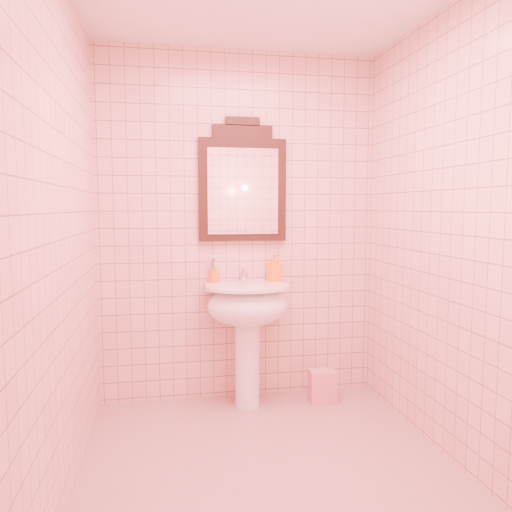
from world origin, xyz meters
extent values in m
plane|color=tan|center=(0.00, 0.00, 0.00)|extent=(2.20, 2.20, 0.00)
cube|color=beige|center=(0.00, 1.10, 1.25)|extent=(2.00, 0.02, 2.50)
cylinder|color=white|center=(0.02, 0.88, 0.35)|extent=(0.17, 0.17, 0.70)
ellipsoid|color=white|center=(0.02, 0.86, 0.72)|extent=(0.56, 0.46, 0.28)
cube|color=white|center=(0.02, 1.03, 0.83)|extent=(0.56, 0.15, 0.05)
cylinder|color=white|center=(0.02, 0.86, 0.85)|extent=(0.58, 0.58, 0.02)
cylinder|color=white|center=(0.02, 1.03, 0.91)|extent=(0.04, 0.04, 0.09)
cylinder|color=white|center=(0.02, 0.97, 0.94)|extent=(0.02, 0.10, 0.02)
cylinder|color=white|center=(0.02, 0.92, 0.93)|extent=(0.02, 0.02, 0.04)
cube|color=white|center=(0.02, 1.04, 0.96)|extent=(0.01, 0.07, 0.01)
cube|color=black|center=(0.02, 1.08, 1.52)|extent=(0.63, 0.05, 0.73)
cube|color=black|center=(0.02, 1.08, 1.93)|extent=(0.42, 0.05, 0.09)
cube|color=black|center=(0.02, 1.08, 2.00)|extent=(0.24, 0.05, 0.06)
cube|color=white|center=(0.02, 1.05, 1.51)|extent=(0.51, 0.01, 0.61)
cylinder|color=orange|center=(-0.20, 1.02, 0.91)|extent=(0.08, 0.08, 0.10)
cylinder|color=silver|center=(-0.18, 1.02, 0.95)|extent=(0.01, 0.01, 0.18)
cylinder|color=#338CD8|center=(-0.20, 1.04, 0.95)|extent=(0.01, 0.01, 0.18)
cylinder|color=#E5334C|center=(-0.21, 1.02, 0.95)|extent=(0.01, 0.01, 0.18)
cylinder|color=#3FBF59|center=(-0.20, 1.01, 0.95)|extent=(0.01, 0.01, 0.18)
imported|color=orange|center=(0.24, 1.02, 0.96)|extent=(0.11, 0.11, 0.19)
cube|color=#D97F89|center=(0.56, 0.86, 0.11)|extent=(0.19, 0.13, 0.23)
camera|label=1|loc=(-0.54, -2.47, 1.40)|focal=35.00mm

